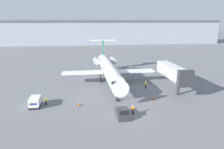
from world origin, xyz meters
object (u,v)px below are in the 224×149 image
object	(u,v)px
jet_bridge	(173,72)
worker_by_wing	(146,85)
worker_on_apron	(46,101)
luggage_cart	(35,102)
traffic_cone_left	(79,104)
airplane_main	(109,69)
pushback_tug	(123,113)
worker_near_tug	(133,110)
traffic_cone_right	(154,98)

from	to	relation	value
jet_bridge	worker_by_wing	bearing A→B (deg)	153.06
jet_bridge	worker_on_apron	bearing A→B (deg)	-169.69
luggage_cart	worker_on_apron	xyz separation A→B (m)	(1.89, 0.46, -0.05)
traffic_cone_left	airplane_main	bearing A→B (deg)	62.49
pushback_tug	jet_bridge	xyz separation A→B (m)	(13.91, 12.07, 3.81)
airplane_main	jet_bridge	world-z (taller)	airplane_main
worker_near_tug	worker_by_wing	size ratio (longest dim) A/B	0.97
worker_on_apron	worker_by_wing	bearing A→B (deg)	19.52
worker_by_wing	worker_on_apron	bearing A→B (deg)	-160.48
luggage_cart	traffic_cone_left	size ratio (longest dim) A/B	4.67
worker_near_tug	pushback_tug	bearing A→B (deg)	-165.02
worker_by_wing	jet_bridge	xyz separation A→B (m)	(5.49, -2.79, 3.51)
pushback_tug	jet_bridge	size ratio (longest dim) A/B	0.30
traffic_cone_right	jet_bridge	distance (m)	8.73
luggage_cart	worker_on_apron	bearing A→B (deg)	13.79
pushback_tug	worker_on_apron	xyz separation A→B (m)	(-13.57, 7.07, 0.25)
worker_by_wing	luggage_cart	bearing A→B (deg)	-160.92
jet_bridge	traffic_cone_left	bearing A→B (deg)	-164.31
airplane_main	traffic_cone_left	bearing A→B (deg)	-117.51
luggage_cart	worker_near_tug	distance (m)	18.38
pushback_tug	jet_bridge	bearing A→B (deg)	40.95
airplane_main	worker_on_apron	world-z (taller)	airplane_main
airplane_main	luggage_cart	size ratio (longest dim) A/B	9.92
airplane_main	worker_near_tug	bearing A→B (deg)	-85.60
worker_near_tug	worker_on_apron	distance (m)	16.79
worker_on_apron	traffic_cone_right	bearing A→B (deg)	0.30
pushback_tug	worker_by_wing	size ratio (longest dim) A/B	2.29
worker_by_wing	worker_near_tug	bearing A→B (deg)	-114.46
jet_bridge	luggage_cart	bearing A→B (deg)	-169.46
airplane_main	worker_by_wing	world-z (taller)	airplane_main
worker_on_apron	jet_bridge	distance (m)	28.15
pushback_tug	worker_on_apron	bearing A→B (deg)	152.47
pushback_tug	luggage_cart	world-z (taller)	luggage_cart
worker_on_apron	traffic_cone_left	distance (m)	6.30
worker_near_tug	worker_on_apron	size ratio (longest dim) A/B	1.03
luggage_cart	worker_near_tug	xyz separation A→B (m)	(17.34, -6.10, -0.02)
pushback_tug	worker_on_apron	world-z (taller)	pushback_tug
pushback_tug	traffic_cone_left	size ratio (longest dim) A/B	5.80
luggage_cart	traffic_cone_right	size ratio (longest dim) A/B	4.95
traffic_cone_right	worker_near_tug	bearing A→B (deg)	-132.38
pushback_tug	traffic_cone_right	xyz separation A→B (m)	(7.98, 7.18, -0.34)
luggage_cart	traffic_cone_left	distance (m)	8.13
worker_by_wing	traffic_cone_left	world-z (taller)	worker_by_wing
pushback_tug	traffic_cone_left	bearing A→B (deg)	140.38
worker_by_wing	worker_on_apron	distance (m)	23.32
worker_by_wing	jet_bridge	size ratio (longest dim) A/B	0.13
airplane_main	jet_bridge	xyz separation A→B (m)	(13.59, -8.78, 0.79)
airplane_main	worker_near_tug	size ratio (longest dim) A/B	18.77
pushback_tug	worker_near_tug	xyz separation A→B (m)	(1.89, 0.50, 0.28)
traffic_cone_left	jet_bridge	distance (m)	22.47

